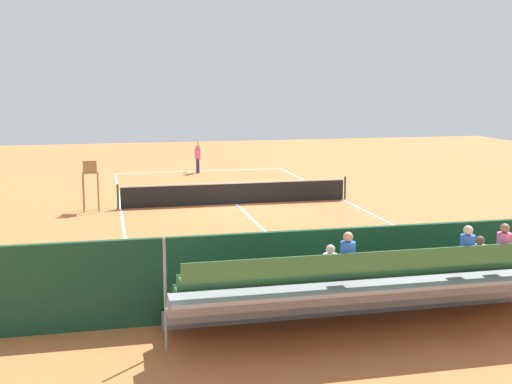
% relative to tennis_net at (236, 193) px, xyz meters
% --- Properties ---
extents(ground_plane, '(60.00, 60.00, 0.00)m').
position_rel_tennis_net_xyz_m(ground_plane, '(0.00, 0.00, -0.50)').
color(ground_plane, '#C66B38').
extents(court_line_markings, '(10.10, 22.20, 0.01)m').
position_rel_tennis_net_xyz_m(court_line_markings, '(0.00, -0.04, -0.50)').
color(court_line_markings, white).
rests_on(court_line_markings, ground).
extents(tennis_net, '(10.30, 0.10, 1.07)m').
position_rel_tennis_net_xyz_m(tennis_net, '(0.00, 0.00, 0.00)').
color(tennis_net, black).
rests_on(tennis_net, ground).
extents(backdrop_wall, '(18.00, 0.16, 2.00)m').
position_rel_tennis_net_xyz_m(backdrop_wall, '(0.00, 14.00, 0.50)').
color(backdrop_wall, '#194228').
rests_on(backdrop_wall, ground).
extents(bleacher_stand, '(9.06, 2.40, 2.48)m').
position_rel_tennis_net_xyz_m(bleacher_stand, '(-0.08, 15.37, 0.45)').
color(bleacher_stand, gray).
rests_on(bleacher_stand, ground).
extents(umpire_chair, '(0.67, 0.67, 2.14)m').
position_rel_tennis_net_xyz_m(umpire_chair, '(6.20, 0.19, 0.81)').
color(umpire_chair, olive).
rests_on(umpire_chair, ground).
extents(courtside_bench, '(1.80, 0.40, 0.93)m').
position_rel_tennis_net_xyz_m(courtside_bench, '(-2.25, 13.27, 0.06)').
color(courtside_bench, '#234C2D').
rests_on(courtside_bench, ground).
extents(equipment_bag, '(0.90, 0.36, 0.36)m').
position_rel_tennis_net_xyz_m(equipment_bag, '(-0.77, 13.40, -0.32)').
color(equipment_bag, '#334C8C').
rests_on(equipment_bag, ground).
extents(tennis_player, '(0.41, 0.55, 1.93)m').
position_rel_tennis_net_xyz_m(tennis_player, '(0.26, -10.23, 0.51)').
color(tennis_player, navy).
rests_on(tennis_player, ground).
extents(tennis_racket, '(0.57, 0.41, 0.03)m').
position_rel_tennis_net_xyz_m(tennis_racket, '(0.78, -10.27, -0.49)').
color(tennis_racket, black).
rests_on(tennis_racket, ground).
extents(tennis_ball_near, '(0.07, 0.07, 0.07)m').
position_rel_tennis_net_xyz_m(tennis_ball_near, '(-1.41, -6.93, -0.47)').
color(tennis_ball_near, '#CCDB33').
rests_on(tennis_ball_near, ground).
extents(tennis_ball_far, '(0.07, 0.07, 0.07)m').
position_rel_tennis_net_xyz_m(tennis_ball_far, '(0.74, -8.99, -0.47)').
color(tennis_ball_far, '#CCDB33').
rests_on(tennis_ball_far, ground).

